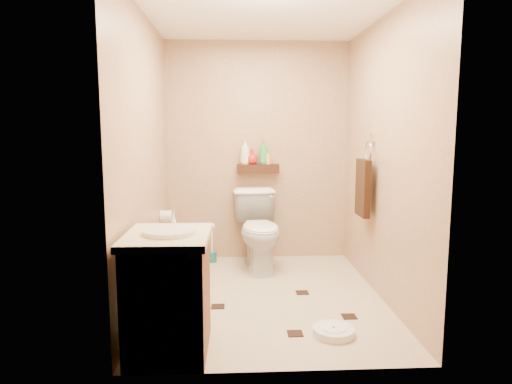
{
  "coord_description": "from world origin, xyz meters",
  "views": [
    {
      "loc": [
        -0.28,
        -3.82,
        1.46
      ],
      "look_at": [
        -0.07,
        0.25,
        0.89
      ],
      "focal_mm": 32.0,
      "sensor_mm": 36.0,
      "label": 1
    }
  ],
  "objects": [
    {
      "name": "vanity",
      "position": [
        -0.7,
        -0.95,
        0.41
      ],
      "size": [
        0.55,
        0.66,
        0.92
      ],
      "rotation": [
        0.0,
        0.0,
        -0.02
      ],
      "color": "brown",
      "rests_on": "ground"
    },
    {
      "name": "towel_ring",
      "position": [
        0.91,
        0.25,
        0.95
      ],
      "size": [
        0.12,
        0.3,
        0.76
      ],
      "color": "silver",
      "rests_on": "wall_right"
    },
    {
      "name": "bottle_c",
      "position": [
        -0.07,
        1.17,
        1.15
      ],
      "size": [
        0.14,
        0.14,
        0.16
      ],
      "primitive_type": "imported",
      "rotation": [
        0.0,
        0.0,
        4.58
      ],
      "color": "red",
      "rests_on": "wall_shelf"
    },
    {
      "name": "wall_back",
      "position": [
        0.0,
        1.25,
        1.2
      ],
      "size": [
        2.0,
        0.04,
        2.4
      ],
      "primitive_type": "cube",
      "color": "tan",
      "rests_on": "ground"
    },
    {
      "name": "toilet_brush",
      "position": [
        -0.51,
        1.07,
        0.15
      ],
      "size": [
        0.1,
        0.1,
        0.44
      ],
      "color": "#175F5E",
      "rests_on": "ground"
    },
    {
      "name": "toilet_paper",
      "position": [
        -0.94,
        0.65,
        0.6
      ],
      "size": [
        0.12,
        0.11,
        0.12
      ],
      "color": "silver",
      "rests_on": "wall_left"
    },
    {
      "name": "bottle_a",
      "position": [
        -0.14,
        1.17,
        1.21
      ],
      "size": [
        0.15,
        0.15,
        0.27
      ],
      "primitive_type": "imported",
      "rotation": [
        0.0,
        0.0,
        3.68
      ],
      "color": "silver",
      "rests_on": "wall_shelf"
    },
    {
      "name": "floor_accents",
      "position": [
        0.02,
        -0.04,
        0.0
      ],
      "size": [
        1.3,
        1.45,
        0.01
      ],
      "color": "black",
      "rests_on": "ground"
    },
    {
      "name": "wall_left",
      "position": [
        -1.0,
        0.0,
        1.2
      ],
      "size": [
        0.04,
        2.5,
        2.4
      ],
      "primitive_type": "cube",
      "color": "tan",
      "rests_on": "ground"
    },
    {
      "name": "toilet",
      "position": [
        -0.01,
        0.83,
        0.41
      ],
      "size": [
        0.55,
        0.85,
        0.81
      ],
      "primitive_type": "imported",
      "rotation": [
        0.0,
        0.0,
        0.13
      ],
      "color": "white",
      "rests_on": "ground"
    },
    {
      "name": "ceiling",
      "position": [
        0.0,
        0.0,
        2.4
      ],
      "size": [
        2.0,
        2.5,
        0.02
      ],
      "primitive_type": "cube",
      "color": "white",
      "rests_on": "wall_back"
    },
    {
      "name": "wall_right",
      "position": [
        1.0,
        0.0,
        1.2
      ],
      "size": [
        0.04,
        2.5,
        2.4
      ],
      "primitive_type": "cube",
      "color": "tan",
      "rests_on": "ground"
    },
    {
      "name": "bathroom_scale",
      "position": [
        0.43,
        -0.78,
        0.03
      ],
      "size": [
        0.37,
        0.37,
        0.06
      ],
      "rotation": [
        0.0,
        0.0,
        0.28
      ],
      "color": "silver",
      "rests_on": "ground"
    },
    {
      "name": "bottle_d",
      "position": [
        0.06,
        1.17,
        1.2
      ],
      "size": [
        0.14,
        0.14,
        0.26
      ],
      "primitive_type": "imported",
      "rotation": [
        0.0,
        0.0,
        5.25
      ],
      "color": "green",
      "rests_on": "wall_shelf"
    },
    {
      "name": "bottle_e",
      "position": [
        0.1,
        1.17,
        1.15
      ],
      "size": [
        0.09,
        0.09,
        0.15
      ],
      "primitive_type": "imported",
      "rotation": [
        0.0,
        0.0,
        4.21
      ],
      "color": "#FFB154",
      "rests_on": "wall_shelf"
    },
    {
      "name": "bottle_b",
      "position": [
        -0.14,
        1.17,
        1.16
      ],
      "size": [
        0.11,
        0.11,
        0.18
      ],
      "primitive_type": "imported",
      "rotation": [
        0.0,
        0.0,
        2.19
      ],
      "color": "yellow",
      "rests_on": "wall_shelf"
    },
    {
      "name": "ground",
      "position": [
        0.0,
        0.0,
        0.0
      ],
      "size": [
        2.5,
        2.5,
        0.0
      ],
      "primitive_type": "plane",
      "color": "tan",
      "rests_on": "ground"
    },
    {
      "name": "wall_shelf",
      "position": [
        0.0,
        1.17,
        1.02
      ],
      "size": [
        0.46,
        0.14,
        0.1
      ],
      "primitive_type": "cube",
      "color": "#351C0E",
      "rests_on": "wall_back"
    },
    {
      "name": "wall_front",
      "position": [
        0.0,
        -1.25,
        1.2
      ],
      "size": [
        2.0,
        0.04,
        2.4
      ],
      "primitive_type": "cube",
      "color": "tan",
      "rests_on": "ground"
    }
  ]
}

